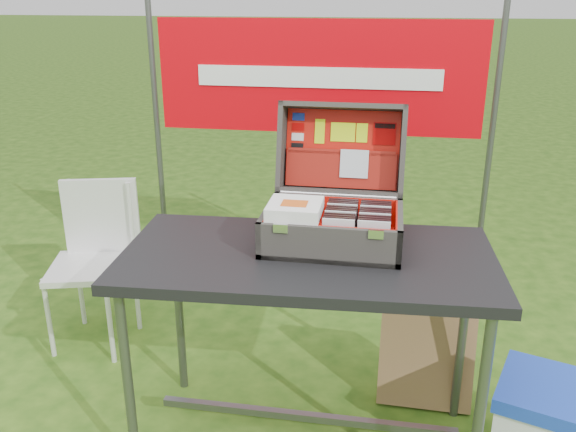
% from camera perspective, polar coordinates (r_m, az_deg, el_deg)
% --- Properties ---
extents(table, '(1.35, 0.73, 0.82)m').
position_cam_1_polar(table, '(2.36, 1.75, -12.69)').
color(table, black).
rests_on(table, ground).
extents(table_top, '(1.35, 0.73, 0.04)m').
position_cam_1_polar(table_top, '(2.17, 1.86, -3.98)').
color(table_top, black).
rests_on(table_top, ground).
extents(table_leg_fl, '(0.04, 0.04, 0.78)m').
position_cam_1_polar(table_leg_fl, '(2.31, -14.74, -14.95)').
color(table_leg_fl, '#59595B').
rests_on(table_leg_fl, ground).
extents(table_leg_fr, '(0.04, 0.04, 0.78)m').
position_cam_1_polar(table_leg_fr, '(2.16, 17.41, -17.91)').
color(table_leg_fr, '#59595B').
rests_on(table_leg_fr, ground).
extents(table_leg_bl, '(0.04, 0.04, 0.78)m').
position_cam_1_polar(table_leg_bl, '(2.73, -10.17, -8.63)').
color(table_leg_bl, '#59595B').
rests_on(table_leg_bl, ground).
extents(table_leg_br, '(0.04, 0.04, 0.78)m').
position_cam_1_polar(table_leg_br, '(2.61, 16.01, -10.60)').
color(table_leg_br, '#59595B').
rests_on(table_leg_br, ground).
extents(table_brace, '(1.17, 0.03, 0.03)m').
position_cam_1_polar(table_brace, '(2.53, 1.67, -18.24)').
color(table_brace, '#59595B').
rests_on(table_brace, ground).
extents(suitcase, '(0.50, 0.51, 0.46)m').
position_cam_1_polar(suitcase, '(2.22, 4.46, 3.39)').
color(suitcase, '#4E4A43').
rests_on(suitcase, table).
extents(suitcase_base_bottom, '(0.50, 0.35, 0.02)m').
position_cam_1_polar(suitcase_base_bottom, '(2.24, 4.16, -2.46)').
color(suitcase_base_bottom, '#4E4A43').
rests_on(suitcase_base_bottom, table_top).
extents(suitcase_base_wall_front, '(0.50, 0.02, 0.13)m').
position_cam_1_polar(suitcase_base_wall_front, '(2.06, 3.73, -2.79)').
color(suitcase_base_wall_front, '#4E4A43').
rests_on(suitcase_base_wall_front, table_top).
extents(suitcase_base_wall_back, '(0.50, 0.02, 0.13)m').
position_cam_1_polar(suitcase_base_wall_back, '(2.37, 4.60, 0.36)').
color(suitcase_base_wall_back, '#4E4A43').
rests_on(suitcase_base_wall_back, table_top).
extents(suitcase_base_wall_left, '(0.02, 0.35, 0.13)m').
position_cam_1_polar(suitcase_base_wall_left, '(2.25, -1.85, -0.73)').
color(suitcase_base_wall_left, '#4E4A43').
rests_on(suitcase_base_wall_left, table_top).
extents(suitcase_base_wall_right, '(0.02, 0.35, 0.13)m').
position_cam_1_polar(suitcase_base_wall_right, '(2.21, 10.36, -1.47)').
color(suitcase_base_wall_right, '#4E4A43').
rests_on(suitcase_base_wall_right, table_top).
extents(suitcase_liner_floor, '(0.46, 0.32, 0.01)m').
position_cam_1_polar(suitcase_liner_floor, '(2.23, 4.17, -2.15)').
color(suitcase_liner_floor, '#C11101').
rests_on(suitcase_liner_floor, suitcase_base_bottom).
extents(suitcase_latch_left, '(0.05, 0.01, 0.03)m').
position_cam_1_polar(suitcase_latch_left, '(2.05, -0.69, -1.16)').
color(suitcase_latch_left, silver).
rests_on(suitcase_latch_left, suitcase_base_wall_front).
extents(suitcase_latch_right, '(0.05, 0.01, 0.03)m').
position_cam_1_polar(suitcase_latch_right, '(2.02, 8.23, -1.70)').
color(suitcase_latch_right, silver).
rests_on(suitcase_latch_right, suitcase_base_wall_front).
extents(suitcase_hinge, '(0.45, 0.02, 0.02)m').
position_cam_1_polar(suitcase_hinge, '(2.36, 4.67, 1.96)').
color(suitcase_hinge, silver).
rests_on(suitcase_hinge, suitcase_base_wall_back).
extents(suitcase_lid_back, '(0.50, 0.11, 0.35)m').
position_cam_1_polar(suitcase_lid_back, '(2.47, 5.12, 6.24)').
color(suitcase_lid_back, '#4E4A43').
rests_on(suitcase_lid_back, suitcase_base_wall_back).
extents(suitcase_lid_rim_far, '(0.50, 0.13, 0.05)m').
position_cam_1_polar(suitcase_lid_rim_far, '(2.42, 5.22, 10.20)').
color(suitcase_lid_rim_far, '#4E4A43').
rests_on(suitcase_lid_rim_far, suitcase_lid_back).
extents(suitcase_lid_rim_near, '(0.50, 0.13, 0.05)m').
position_cam_1_polar(suitcase_lid_rim_near, '(2.42, 4.81, 2.29)').
color(suitcase_lid_rim_near, '#4E4A43').
rests_on(suitcase_lid_rim_near, suitcase_lid_back).
extents(suitcase_lid_rim_left, '(0.02, 0.22, 0.38)m').
position_cam_1_polar(suitcase_lid_rim_left, '(2.45, -0.58, 6.50)').
color(suitcase_lid_rim_left, '#4E4A43').
rests_on(suitcase_lid_rim_left, suitcase_lid_back).
extents(suitcase_lid_rim_right, '(0.02, 0.22, 0.38)m').
position_cam_1_polar(suitcase_lid_rim_right, '(2.41, 10.69, 5.93)').
color(suitcase_lid_rim_right, '#4E4A43').
rests_on(suitcase_lid_rim_right, suitcase_lid_back).
extents(suitcase_lid_liner, '(0.45, 0.08, 0.30)m').
position_cam_1_polar(suitcase_lid_liner, '(2.46, 5.09, 6.24)').
color(suitcase_lid_liner, '#C11101').
rests_on(suitcase_lid_liner, suitcase_lid_back).
extents(suitcase_liner_wall_front, '(0.46, 0.01, 0.11)m').
position_cam_1_polar(suitcase_liner_wall_front, '(2.07, 3.77, -2.40)').
color(suitcase_liner_wall_front, '#C11101').
rests_on(suitcase_liner_wall_front, suitcase_base_bottom).
extents(suitcase_liner_wall_back, '(0.46, 0.01, 0.11)m').
position_cam_1_polar(suitcase_liner_wall_back, '(2.35, 4.58, 0.48)').
color(suitcase_liner_wall_back, '#C11101').
rests_on(suitcase_liner_wall_back, suitcase_base_bottom).
extents(suitcase_liner_wall_left, '(0.01, 0.32, 0.11)m').
position_cam_1_polar(suitcase_liner_wall_left, '(2.24, -1.54, -0.52)').
color(suitcase_liner_wall_left, '#C11101').
rests_on(suitcase_liner_wall_left, suitcase_base_bottom).
extents(suitcase_liner_wall_right, '(0.01, 0.32, 0.11)m').
position_cam_1_polar(suitcase_liner_wall_right, '(2.20, 10.05, -1.22)').
color(suitcase_liner_wall_right, '#C11101').
rests_on(suitcase_liner_wall_right, suitcase_base_bottom).
extents(suitcase_lid_pocket, '(0.44, 0.07, 0.15)m').
position_cam_1_polar(suitcase_lid_pocket, '(2.44, 4.96, 4.33)').
color(suitcase_lid_pocket, maroon).
rests_on(suitcase_lid_pocket, suitcase_lid_liner).
extents(suitcase_pocket_edge, '(0.43, 0.02, 0.02)m').
position_cam_1_polar(suitcase_pocket_edge, '(2.44, 5.04, 5.99)').
color(suitcase_pocket_edge, maroon).
rests_on(suitcase_pocket_edge, suitcase_lid_pocket).
extents(suitcase_pocket_cd, '(0.11, 0.04, 0.11)m').
position_cam_1_polar(suitcase_pocket_cd, '(2.42, 6.22, 4.88)').
color(suitcase_pocket_cd, silver).
rests_on(suitcase_pocket_cd, suitcase_lid_pocket).
extents(lid_sticker_cc_a, '(0.05, 0.01, 0.03)m').
position_cam_1_polar(lid_sticker_cc_a, '(2.48, 0.99, 9.27)').
color(lid_sticker_cc_a, '#1933B2').
rests_on(lid_sticker_cc_a, suitcase_lid_liner).
extents(lid_sticker_cc_b, '(0.05, 0.01, 0.03)m').
position_cam_1_polar(lid_sticker_cc_b, '(2.48, 0.95, 8.35)').
color(lid_sticker_cc_b, '#A70000').
rests_on(lid_sticker_cc_b, suitcase_lid_liner).
extents(lid_sticker_cc_c, '(0.05, 0.01, 0.03)m').
position_cam_1_polar(lid_sticker_cc_c, '(2.48, 0.91, 7.42)').
color(lid_sticker_cc_c, white).
rests_on(lid_sticker_cc_c, suitcase_lid_liner).
extents(lid_sticker_cc_d, '(0.05, 0.01, 0.03)m').
position_cam_1_polar(lid_sticker_cc_d, '(2.48, 0.87, 6.50)').
color(lid_sticker_cc_d, black).
rests_on(lid_sticker_cc_d, suitcase_lid_liner).
extents(lid_card_neon_tall, '(0.04, 0.03, 0.10)m').
position_cam_1_polar(lid_card_neon_tall, '(2.46, 2.99, 7.92)').
color(lid_card_neon_tall, '#C6E50E').
rests_on(lid_card_neon_tall, suitcase_lid_liner).
extents(lid_card_neon_main, '(0.10, 0.02, 0.07)m').
position_cam_1_polar(lid_card_neon_main, '(2.46, 5.16, 7.82)').
color(lid_card_neon_main, '#C6E50E').
rests_on(lid_card_neon_main, suitcase_lid_liner).
extents(lid_card_neon_small, '(0.04, 0.02, 0.07)m').
position_cam_1_polar(lid_card_neon_small, '(2.45, 6.93, 7.73)').
color(lid_card_neon_small, '#C6E50E').
rests_on(lid_card_neon_small, suitcase_lid_liner).
extents(lid_sticker_band, '(0.09, 0.02, 0.09)m').
position_cam_1_polar(lid_sticker_band, '(2.45, 9.02, 7.61)').
color(lid_sticker_band, '#A70000').
rests_on(lid_sticker_band, suitcase_lid_liner).
extents(lid_sticker_band_bar, '(0.08, 0.01, 0.02)m').
position_cam_1_polar(lid_sticker_band_bar, '(2.45, 9.06, 8.31)').
color(lid_sticker_band_bar, black).
rests_on(lid_sticker_band_bar, suitcase_lid_liner).
extents(cd_left_0, '(0.11, 0.01, 0.13)m').
position_cam_1_polar(cd_left_0, '(2.08, 4.70, -1.92)').
color(cd_left_0, silver).
rests_on(cd_left_0, suitcase_liner_floor).
extents(cd_left_1, '(0.11, 0.01, 0.13)m').
position_cam_1_polar(cd_left_1, '(2.10, 4.74, -1.72)').
color(cd_left_1, black).
rests_on(cd_left_1, suitcase_liner_floor).
extents(cd_left_2, '(0.11, 0.01, 0.13)m').
position_cam_1_polar(cd_left_2, '(2.12, 4.79, -1.52)').
color(cd_left_2, black).
rests_on(cd_left_2, suitcase_liner_floor).
extents(cd_left_3, '(0.11, 0.01, 0.13)m').
position_cam_1_polar(cd_left_3, '(2.13, 4.84, -1.33)').
color(cd_left_3, black).
rests_on(cd_left_3, suitcase_liner_floor).
extents(cd_left_4, '(0.11, 0.01, 0.13)m').
position_cam_1_polar(cd_left_4, '(2.15, 4.89, -1.14)').
color(cd_left_4, silver).
rests_on(cd_left_4, suitcase_liner_floor).
extents(cd_left_5, '(0.11, 0.01, 0.13)m').
position_cam_1_polar(cd_left_5, '(2.17, 4.93, -0.95)').
color(cd_left_5, black).
rests_on(cd_left_5, suitcase_liner_floor).
extents(cd_left_6, '(0.11, 0.01, 0.13)m').
position_cam_1_polar(cd_left_6, '(2.19, 4.98, -0.77)').
color(cd_left_6, black).
rests_on(cd_left_6, suitcase_liner_floor).
extents(cd_left_7, '(0.11, 0.01, 0.13)m').
position_cam_1_polar(cd_left_7, '(2.21, 5.02, -0.59)').
color(cd_left_7, black).
rests_on(cd_left_7, suitcase_liner_floor).
extents(cd_left_8, '(0.11, 0.01, 0.13)m').
position_cam_1_polar(cd_left_8, '(2.23, 5.07, -0.41)').
color(cd_left_8, silver).
rests_on(cd_left_8, suitcase_liner_floor).
extents(cd_left_9, '(0.11, 0.01, 0.13)m').
position_cam_1_polar(cd_left_9, '(2.24, 5.11, -0.24)').
color(cd_left_9, black).
rests_on(cd_left_9, suitcase_liner_floor).
extents(cd_left_10, '(0.11, 0.01, 0.13)m').
position_cam_1_polar(cd_left_10, '(2.26, 5.15, -0.06)').
color(cd_left_10, black).
rests_on(cd_left_10, suitcase_liner_floor).
extents(cd_left_11, '(0.11, 0.01, 0.13)m').
position_cam_1_polar(cd_left_11, '(2.28, 5.19, 0.10)').
color(cd_left_11, black).
rests_on(cd_left_11, suitcase_liner_floor).
extents(cd_right_0, '(0.11, 0.01, 0.13)m').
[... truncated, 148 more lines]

